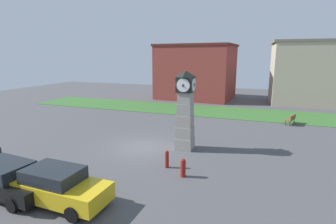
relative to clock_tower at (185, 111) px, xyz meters
The scene contains 9 objects.
ground_plane 4.03m from the clock_tower, 164.99° to the right, with size 74.87×74.87×0.00m, color #4C4C4F.
clock_tower is the anchor object (origin of this frame).
bollard_near_tower 4.77m from the clock_tower, 74.82° to the right, with size 0.29×0.29×1.00m.
bollard_mid_row 3.95m from the clock_tower, 91.25° to the right, with size 0.23×0.23×1.02m.
car_near_tower 10.57m from the clock_tower, 124.45° to the right, with size 4.63×2.26×1.49m.
car_by_building 9.14m from the clock_tower, 110.35° to the right, with size 4.34×1.98×1.57m.
bench 12.35m from the clock_tower, 52.44° to the left, with size 1.05×1.68×0.90m.
warehouse_blue_far 22.19m from the clock_tower, 102.35° to the left, with size 11.38×8.56×7.88m.
grass_verge_far 13.23m from the clock_tower, 94.21° to the left, with size 44.92×6.42×0.04m, color #386B2D.
Camera 1 is at (7.72, -15.63, 6.22)m, focal length 28.00 mm.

